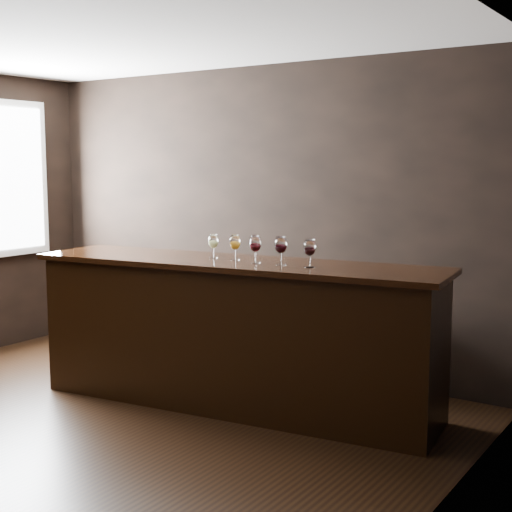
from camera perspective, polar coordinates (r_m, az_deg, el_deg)
The scene contains 10 objects.
ground at distance 5.36m, azimuth -14.11°, elevation -13.62°, with size 5.00×5.00×0.00m, color black.
room_shell at distance 5.26m, azimuth -15.52°, elevation 6.11°, with size 5.02×4.52×2.81m.
bar_counter at distance 5.62m, azimuth -1.68°, elevation -6.46°, with size 3.19×0.69×1.12m, color black.
bar_top at distance 5.51m, azimuth -1.70°, elevation -0.59°, with size 3.30×0.77×0.04m, color black.
back_bar_shelf at distance 6.75m, azimuth -1.78°, elevation -5.39°, with size 2.27×0.40×0.82m, color black.
glass_white at distance 5.66m, azimuth -3.44°, elevation 1.14°, with size 0.08×0.08×0.19m.
glass_amber at distance 5.53m, azimuth -1.69°, elevation 1.07°, with size 0.08×0.08×0.20m.
glass_red_a at distance 5.35m, azimuth -0.06°, elevation 0.94°, with size 0.09×0.09×0.21m.
glass_red_b at distance 5.24m, azimuth 2.00°, elevation 0.84°, with size 0.09×0.09×0.22m.
glass_red_c at distance 5.15m, azimuth 4.32°, elevation 0.63°, with size 0.09×0.09×0.21m.
Camera 1 is at (3.76, -3.32, 1.91)m, focal length 50.00 mm.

